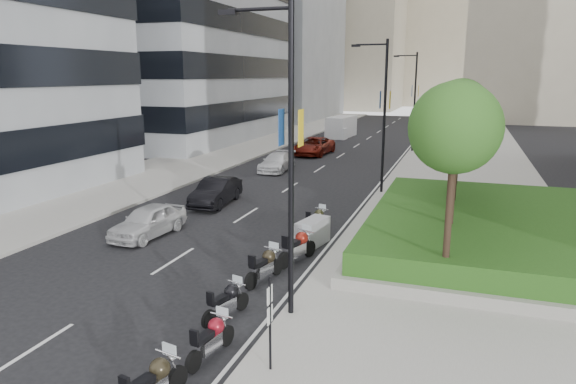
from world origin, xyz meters
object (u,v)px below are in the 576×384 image
at_px(lamp_post_2, 413,97).
at_px(motorcycle_1, 212,338).
at_px(lamp_post_1, 382,109).
at_px(motorcycle_0, 153,384).
at_px(car_a, 148,221).
at_px(car_c, 277,162).
at_px(parking_sign, 270,319).
at_px(delivery_van, 341,128).
at_px(car_b, 216,192).
at_px(motorcycle_6, 316,220).
at_px(motorcycle_5, 312,233).
at_px(car_d, 314,146).
at_px(lamp_post_0, 286,147).
at_px(motorcycle_3, 265,266).
at_px(motorcycle_4, 298,247).
at_px(motorcycle_2, 227,302).

bearing_deg(lamp_post_2, motorcycle_1, -91.54).
xyz_separation_m(lamp_post_1, motorcycle_0, (-1.26, -22.00, -4.49)).
height_order(lamp_post_2, car_a, lamp_post_2).
distance_m(lamp_post_1, car_c, 10.85).
bearing_deg(parking_sign, delivery_van, 101.32).
height_order(motorcycle_1, car_b, car_b).
height_order(motorcycle_0, motorcycle_6, motorcycle_0).
relative_size(motorcycle_5, car_d, 0.35).
relative_size(lamp_post_0, motorcycle_5, 4.57).
xyz_separation_m(lamp_post_2, motorcycle_6, (-1.47, -26.54, -4.53)).
height_order(lamp_post_0, car_c, lamp_post_0).
xyz_separation_m(lamp_post_1, parking_sign, (0.66, -20.00, -3.61)).
height_order(motorcycle_3, motorcycle_4, motorcycle_4).
bearing_deg(motorcycle_4, parking_sign, -148.82).
height_order(motorcycle_1, car_a, car_a).
bearing_deg(motorcycle_6, motorcycle_3, -164.57).
height_order(parking_sign, motorcycle_2, parking_sign).
bearing_deg(motorcycle_4, car_b, 63.03).
bearing_deg(car_d, lamp_post_2, 30.42).
distance_m(lamp_post_2, car_b, 25.24).
bearing_deg(car_b, parking_sign, -63.41).
relative_size(parking_sign, car_c, 0.55).
bearing_deg(motorcycle_6, parking_sign, -153.34).
relative_size(motorcycle_1, delivery_van, 0.34).
height_order(motorcycle_5, delivery_van, delivery_van).
distance_m(lamp_post_1, motorcycle_0, 22.49).
height_order(lamp_post_0, car_d, lamp_post_0).
xyz_separation_m(lamp_post_1, lamp_post_2, (0.00, 18.00, 0.00)).
height_order(lamp_post_1, motorcycle_6, lamp_post_1).
bearing_deg(parking_sign, car_d, 104.46).
relative_size(motorcycle_0, motorcycle_4, 0.95).
bearing_deg(motorcycle_2, parking_sign, -120.22).
xyz_separation_m(motorcycle_5, car_b, (-7.02, 5.02, 0.17)).
relative_size(motorcycle_0, car_c, 0.47).
relative_size(motorcycle_3, car_d, 0.39).
bearing_deg(car_b, motorcycle_2, -66.45).
bearing_deg(lamp_post_2, parking_sign, -89.01).
height_order(motorcycle_3, car_a, car_a).
height_order(motorcycle_3, car_b, car_b).
relative_size(motorcycle_4, car_c, 0.49).
bearing_deg(motorcycle_6, motorcycle_4, -158.02).
xyz_separation_m(motorcycle_5, motorcycle_6, (-0.40, 2.00, -0.03)).
xyz_separation_m(parking_sign, motorcycle_3, (-2.21, 5.25, -0.88)).
relative_size(motorcycle_3, delivery_van, 0.37).
bearing_deg(motorcycle_3, motorcycle_1, -160.34).
relative_size(motorcycle_5, delivery_van, 0.34).
bearing_deg(car_c, lamp_post_2, 55.03).
bearing_deg(motorcycle_4, lamp_post_2, 16.17).
xyz_separation_m(motorcycle_6, car_a, (-6.86, -3.09, 0.16)).
height_order(motorcycle_4, car_c, car_c).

